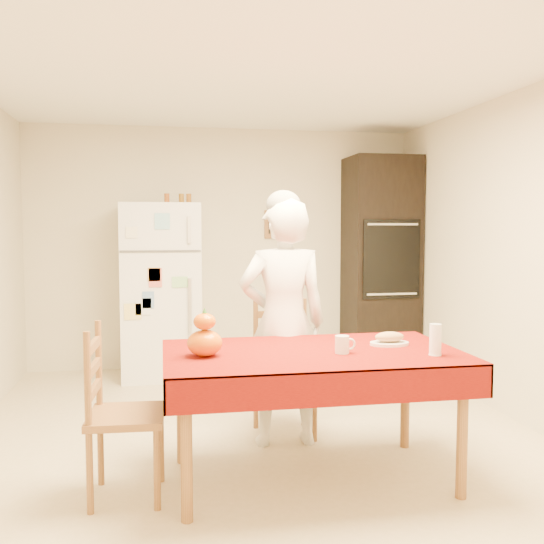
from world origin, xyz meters
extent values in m
plane|color=#C2B38C|center=(0.00, 0.00, 0.00)|extent=(4.50, 4.50, 0.00)
cube|color=beige|center=(0.00, 2.25, 1.25)|extent=(4.00, 0.02, 2.50)
cube|color=beige|center=(0.00, -2.25, 1.25)|extent=(4.00, 0.02, 2.50)
cube|color=beige|center=(2.00, 0.00, 1.25)|extent=(0.02, 4.50, 2.50)
cube|color=white|center=(0.00, 0.00, 2.50)|extent=(4.00, 4.50, 0.02)
cube|color=brown|center=(0.55, 2.23, 1.50)|extent=(0.22, 0.02, 0.30)
cube|color=white|center=(-0.65, 1.88, 0.85)|extent=(0.75, 0.70, 1.70)
cube|color=silver|center=(-0.39, 1.51, 1.45)|extent=(0.03, 0.03, 0.25)
cube|color=silver|center=(-0.39, 1.51, 0.70)|extent=(0.03, 0.03, 0.60)
cube|color=black|center=(1.63, 1.93, 1.10)|extent=(0.70, 0.60, 2.20)
cube|color=black|center=(1.63, 1.62, 1.15)|extent=(0.59, 0.02, 0.80)
cylinder|color=brown|center=(-0.53, -1.17, 0.35)|extent=(0.06, 0.06, 0.71)
cylinder|color=brown|center=(-0.53, -0.39, 0.35)|extent=(0.06, 0.06, 0.71)
cylinder|color=brown|center=(0.95, -1.17, 0.35)|extent=(0.06, 0.06, 0.71)
cylinder|color=brown|center=(0.95, -0.39, 0.35)|extent=(0.06, 0.06, 0.71)
cube|color=brown|center=(0.21, -0.78, 0.73)|extent=(1.60, 0.90, 0.04)
cube|color=#4F0704|center=(0.21, -0.78, 0.76)|extent=(1.70, 1.00, 0.01)
cylinder|color=brown|center=(0.02, -0.17, 0.21)|extent=(0.04, 0.04, 0.43)
cylinder|color=brown|center=(0.02, 0.17, 0.21)|extent=(0.04, 0.04, 0.43)
cylinder|color=brown|center=(0.38, -0.18, 0.21)|extent=(0.04, 0.04, 0.43)
cylinder|color=brown|center=(0.38, 0.16, 0.21)|extent=(0.04, 0.04, 0.43)
cube|color=brown|center=(0.20, 0.00, 0.45)|extent=(0.42, 0.41, 0.04)
cube|color=brown|center=(0.20, 0.17, 0.70)|extent=(0.36, 0.03, 0.50)
cylinder|color=brown|center=(-0.68, -1.02, 0.21)|extent=(0.04, 0.04, 0.43)
cylinder|color=brown|center=(-1.02, -1.00, 0.21)|extent=(0.04, 0.04, 0.43)
cylinder|color=brown|center=(-0.66, -0.66, 0.21)|extent=(0.04, 0.04, 0.43)
cylinder|color=brown|center=(-1.00, -0.64, 0.21)|extent=(0.04, 0.04, 0.43)
cube|color=brown|center=(-0.84, -0.83, 0.45)|extent=(0.42, 0.44, 0.04)
cube|color=brown|center=(-1.01, -0.82, 0.70)|extent=(0.05, 0.36, 0.50)
imported|color=silver|center=(0.16, -0.17, 0.83)|extent=(0.61, 0.40, 1.66)
cylinder|color=silver|center=(0.36, -0.88, 0.81)|extent=(0.08, 0.08, 0.10)
ellipsoid|color=#CD3804|center=(-0.41, -0.81, 0.84)|extent=(0.20, 0.20, 0.15)
ellipsoid|color=#D04C04|center=(-0.41, -0.81, 0.95)|extent=(0.12, 0.12, 0.09)
cylinder|color=white|center=(0.85, -1.02, 0.85)|extent=(0.07, 0.07, 0.18)
cylinder|color=silver|center=(0.71, -0.70, 0.77)|extent=(0.24, 0.24, 0.02)
ellipsoid|color=#A38050|center=(0.71, -0.70, 0.81)|extent=(0.18, 0.10, 0.06)
cylinder|color=#994E1B|center=(-0.58, 1.93, 1.75)|extent=(0.05, 0.05, 0.10)
cylinder|color=brown|center=(-0.44, 1.93, 1.75)|extent=(0.05, 0.05, 0.10)
cylinder|color=brown|center=(-0.37, 1.93, 1.75)|extent=(0.05, 0.05, 0.10)
camera|label=1|loc=(-0.64, -4.13, 1.48)|focal=40.00mm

